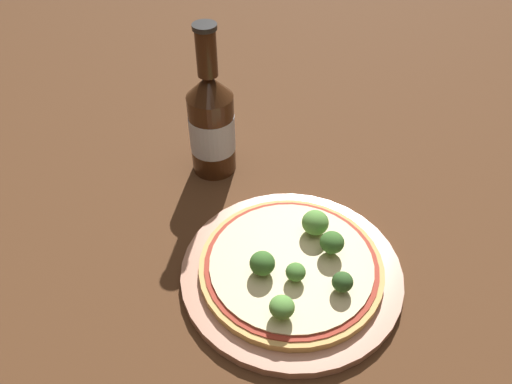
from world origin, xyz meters
TOP-DOWN VIEW (x-y plane):
  - ground_plane at (0.00, 0.00)m, footprint 3.00×3.00m
  - plate at (0.02, 0.01)m, footprint 0.26×0.26m
  - pizza at (0.01, 0.01)m, footprint 0.21×0.21m
  - broccoli_floret_0 at (0.06, -0.02)m, footprint 0.03×0.03m
  - broccoli_floret_1 at (0.03, -0.06)m, footprint 0.02×0.02m
  - broccoli_floret_2 at (0.07, 0.02)m, footprint 0.03×0.03m
  - broccoli_floret_3 at (0.00, -0.02)m, footprint 0.02×0.02m
  - broccoli_floret_4 at (-0.04, -0.04)m, footprint 0.03×0.03m
  - broccoli_floret_5 at (-0.02, 0.02)m, footprint 0.03×0.03m
  - beer_bottle at (0.07, 0.22)m, footprint 0.06×0.06m

SIDE VIEW (x-z plane):
  - ground_plane at x=0.00m, z-range 0.00..0.00m
  - plate at x=0.02m, z-range 0.00..0.01m
  - pizza at x=0.01m, z-range 0.01..0.03m
  - broccoli_floret_3 at x=0.00m, z-range 0.03..0.05m
  - broccoli_floret_1 at x=0.03m, z-range 0.03..0.05m
  - broccoli_floret_4 at x=-0.04m, z-range 0.03..0.05m
  - broccoli_floret_5 at x=-0.02m, z-range 0.03..0.06m
  - broccoli_floret_2 at x=0.07m, z-range 0.03..0.06m
  - broccoli_floret_0 at x=0.06m, z-range 0.03..0.06m
  - beer_bottle at x=0.07m, z-range -0.03..0.19m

